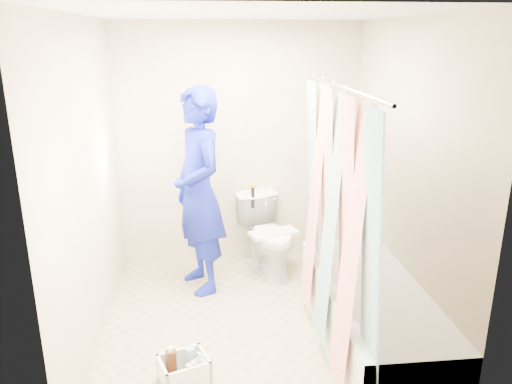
{
  "coord_description": "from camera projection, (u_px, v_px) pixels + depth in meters",
  "views": [
    {
      "loc": [
        -0.35,
        -3.58,
        2.26
      ],
      "look_at": [
        0.06,
        0.29,
        1.03
      ],
      "focal_mm": 35.0,
      "sensor_mm": 36.0,
      "label": 1
    }
  ],
  "objects": [
    {
      "name": "floor",
      "position": [
        252.0,
        322.0,
        4.11
      ],
      "size": [
        2.6,
        2.6,
        0.0
      ],
      "primitive_type": "plane",
      "color": "tan",
      "rests_on": "ground"
    },
    {
      "name": "ceiling",
      "position": [
        252.0,
        14.0,
        3.39
      ],
      "size": [
        2.4,
        2.6,
        0.02
      ],
      "primitive_type": "cube",
      "color": "white",
      "rests_on": "wall_back"
    },
    {
      "name": "wall_back",
      "position": [
        239.0,
        146.0,
        4.98
      ],
      "size": [
        2.4,
        0.02,
        2.4
      ],
      "primitive_type": "cube",
      "color": "#B9AE8E",
      "rests_on": "ground"
    },
    {
      "name": "wall_front",
      "position": [
        277.0,
        255.0,
        2.52
      ],
      "size": [
        2.4,
        0.02,
        2.4
      ],
      "primitive_type": "cube",
      "color": "#B9AE8E",
      "rests_on": "ground"
    },
    {
      "name": "wall_left",
      "position": [
        88.0,
        188.0,
        3.63
      ],
      "size": [
        0.02,
        2.6,
        2.4
      ],
      "primitive_type": "cube",
      "color": "#B9AE8E",
      "rests_on": "ground"
    },
    {
      "name": "wall_right",
      "position": [
        406.0,
        178.0,
        3.87
      ],
      "size": [
        0.02,
        2.6,
        2.4
      ],
      "primitive_type": "cube",
      "color": "#B9AE8E",
      "rests_on": "ground"
    },
    {
      "name": "bathtub",
      "position": [
        371.0,
        315.0,
        3.71
      ],
      "size": [
        0.7,
        1.75,
        0.5
      ],
      "color": "white",
      "rests_on": "ground"
    },
    {
      "name": "curtain_rod",
      "position": [
        339.0,
        86.0,
        3.17
      ],
      "size": [
        0.02,
        1.9,
        0.02
      ],
      "primitive_type": "cylinder",
      "rotation": [
        1.57,
        0.0,
        0.0
      ],
      "color": "silver",
      "rests_on": "wall_back"
    },
    {
      "name": "shower_curtain",
      "position": [
        333.0,
        222.0,
        3.45
      ],
      "size": [
        0.06,
        1.75,
        1.8
      ],
      "primitive_type": "cube",
      "color": "white",
      "rests_on": "curtain_rod"
    },
    {
      "name": "toilet",
      "position": [
        268.0,
        235.0,
        4.91
      ],
      "size": [
        0.62,
        0.83,
        0.75
      ],
      "primitive_type": "imported",
      "rotation": [
        0.0,
        0.0,
        0.31
      ],
      "color": "white",
      "rests_on": "ground"
    },
    {
      "name": "tank_lid",
      "position": [
        274.0,
        233.0,
        4.79
      ],
      "size": [
        0.5,
        0.33,
        0.04
      ],
      "primitive_type": "cube",
      "rotation": [
        0.0,
        0.0,
        0.31
      ],
      "color": "white",
      "rests_on": "toilet"
    },
    {
      "name": "tank_internals",
      "position": [
        256.0,
        195.0,
        4.96
      ],
      "size": [
        0.18,
        0.09,
        0.25
      ],
      "color": "black",
      "rests_on": "toilet"
    },
    {
      "name": "plumber",
      "position": [
        199.0,
        192.0,
        4.43
      ],
      "size": [
        0.66,
        0.79,
        1.86
      ],
      "primitive_type": "imported",
      "rotation": [
        0.0,
        0.0,
        -1.19
      ],
      "color": "navy",
      "rests_on": "ground"
    },
    {
      "name": "cleaning_caddy",
      "position": [
        186.0,
        371.0,
        3.37
      ],
      "size": [
        0.38,
        0.35,
        0.24
      ],
      "rotation": [
        0.0,
        0.0,
        0.35
      ],
      "color": "white",
      "rests_on": "ground"
    }
  ]
}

